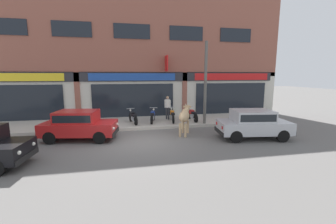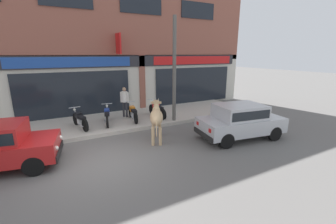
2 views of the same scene
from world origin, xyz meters
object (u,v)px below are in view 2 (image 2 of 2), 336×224
at_px(motorcycle_1, 107,116).
at_px(motorcycle_3, 157,110).
at_px(car_1, 240,120).
at_px(motorcycle_0, 80,120).
at_px(cow, 156,117).
at_px(pedestrian, 125,99).
at_px(motorcycle_2, 133,113).
at_px(utility_pole, 174,70).

height_order(motorcycle_1, motorcycle_3, same).
bearing_deg(car_1, motorcycle_1, 137.64).
xyz_separation_m(car_1, motorcycle_3, (-1.87, 4.13, -0.26)).
bearing_deg(motorcycle_0, car_1, -35.08).
distance_m(cow, pedestrian, 3.49).
xyz_separation_m(car_1, motorcycle_2, (-3.25, 4.10, -0.26)).
distance_m(motorcycle_0, pedestrian, 2.61).
xyz_separation_m(motorcycle_0, motorcycle_3, (3.92, 0.06, 0.00)).
bearing_deg(car_1, pedestrian, 124.70).
bearing_deg(motorcycle_1, motorcycle_3, -0.22).
relative_size(car_1, motorcycle_1, 2.11).
distance_m(cow, motorcycle_3, 3.03).
distance_m(motorcycle_0, utility_pole, 4.98).
xyz_separation_m(motorcycle_1, motorcycle_2, (1.29, -0.04, 0.00)).
bearing_deg(motorcycle_1, motorcycle_2, -1.56).
distance_m(car_1, motorcycle_3, 4.54).
height_order(motorcycle_3, utility_pole, utility_pole).
distance_m(car_1, pedestrian, 5.98).
bearing_deg(pedestrian, cow, -86.35).
bearing_deg(motorcycle_2, utility_pole, -27.59).
height_order(car_1, pedestrian, pedestrian).
xyz_separation_m(motorcycle_0, motorcycle_1, (1.26, 0.07, 0.00)).
bearing_deg(motorcycle_0, motorcycle_2, 0.77).
xyz_separation_m(motorcycle_2, utility_pole, (1.86, -0.97, 2.13)).
xyz_separation_m(car_1, utility_pole, (-1.39, 3.13, 1.87)).
height_order(cow, motorcycle_2, cow).
bearing_deg(motorcycle_3, car_1, -65.63).
bearing_deg(cow, car_1, -24.26).
relative_size(motorcycle_0, utility_pole, 0.36).
distance_m(motorcycle_2, utility_pole, 2.99).
bearing_deg(utility_pole, motorcycle_3, 115.85).
distance_m(motorcycle_3, utility_pole, 2.40).
xyz_separation_m(car_1, pedestrian, (-3.40, 4.91, 0.34)).
xyz_separation_m(cow, motorcycle_3, (1.31, 2.70, -0.45)).
height_order(motorcycle_2, utility_pole, utility_pole).
distance_m(motorcycle_3, pedestrian, 1.82).
distance_m(motorcycle_0, motorcycle_2, 2.55).
xyz_separation_m(cow, car_1, (3.18, -1.43, -0.19)).
bearing_deg(cow, motorcycle_1, 116.70).
bearing_deg(motorcycle_3, motorcycle_2, -178.97).
bearing_deg(utility_pole, motorcycle_1, 162.30).
bearing_deg(utility_pole, car_1, -66.11).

